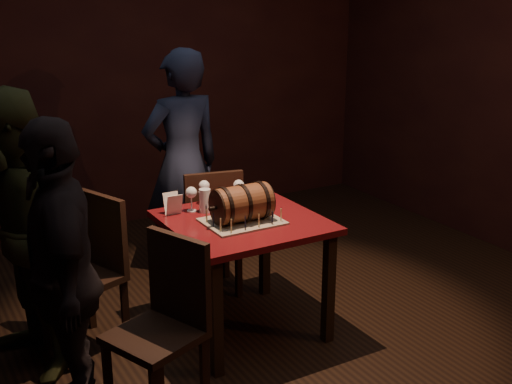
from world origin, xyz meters
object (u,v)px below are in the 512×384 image
chair_back (211,226)px  person_back (183,164)px  wine_glass_mid (204,187)px  pint_of_ale (205,201)px  person_left_front (62,276)px  barrel_cake (242,203)px  wine_glass_left (191,194)px  chair_left_front (166,317)px  pub_table (243,236)px  chair_left_rear (92,264)px  wine_glass_right (239,186)px  person_left_rear (19,239)px

chair_back → person_back: person_back is taller
wine_glass_mid → person_back: size_ratio=0.09×
pint_of_ale → person_left_front: 1.18m
barrel_cake → wine_glass_left: (-0.18, 0.34, -0.00)m
pint_of_ale → chair_left_front: bearing=-127.7°
wine_glass_mid → person_left_front: person_left_front is taller
barrel_cake → person_back: 1.08m
chair_left_front → pub_table: bearing=35.7°
person_left_front → chair_left_rear: bearing=164.7°
chair_left_rear → pub_table: bearing=-20.3°
wine_glass_right → chair_back: (-0.07, 0.27, -0.35)m
person_back → person_left_front: bearing=44.9°
chair_back → person_back: size_ratio=0.55×
chair_left_rear → chair_left_front: same height
chair_back → chair_left_rear: (-0.91, -0.23, 0.00)m
wine_glass_right → pint_of_ale: wine_glass_right is taller
barrel_cake → wine_glass_left: size_ratio=2.45×
wine_glass_right → pub_table: bearing=-113.5°
chair_left_front → person_back: (0.78, 1.55, 0.33)m
chair_left_rear → person_back: size_ratio=0.55×
person_back → person_left_rear: size_ratio=1.06×
pub_table → chair_left_rear: (-0.86, 0.32, -0.12)m
person_left_rear → chair_left_front: bearing=23.6°
pint_of_ale → chair_back: chair_back is taller
pub_table → wine_glass_right: wine_glass_right is taller
pub_table → wine_glass_left: wine_glass_left is taller
barrel_cake → chair_left_rear: barrel_cake is taller
chair_back → person_left_front: (-1.22, -0.90, 0.25)m
wine_glass_right → chair_left_rear: size_ratio=0.17×
wine_glass_mid → chair_back: size_ratio=0.17×
barrel_cake → wine_glass_mid: size_ratio=2.45×
pint_of_ale → chair_left_rear: (-0.71, 0.08, -0.30)m
chair_left_rear → wine_glass_left: bearing=-2.5°
wine_glass_mid → chair_left_front: bearing=-125.8°
person_back → person_left_front: size_ratio=1.10×
chair_back → wine_glass_mid: bearing=-126.2°
wine_glass_left → chair_left_front: 1.02m
wine_glass_mid → person_back: (0.13, 0.65, -0.02)m
barrel_cake → person_left_front: (-1.14, -0.30, -0.09)m
barrel_cake → wine_glass_right: barrel_cake is taller
wine_glass_mid → person_left_rear: 1.21m
pub_table → person_left_front: bearing=-163.6°
wine_glass_left → person_back: (0.26, 0.74, -0.02)m
chair_left_front → person_left_rear: person_left_rear is taller
pint_of_ale → person_left_front: person_left_front is taller
wine_glass_right → person_back: 0.75m
pint_of_ale → person_left_rear: person_left_rear is taller
wine_glass_mid → chair_left_front: chair_left_front is taller
person_left_front → pint_of_ale: bearing=129.5°
person_left_front → pub_table: bearing=116.5°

